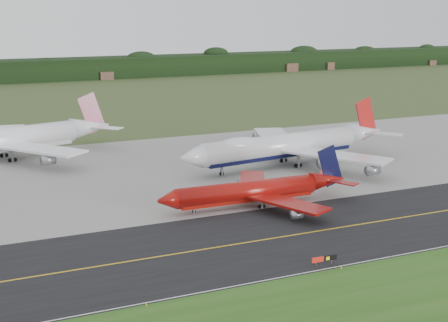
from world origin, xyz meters
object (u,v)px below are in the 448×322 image
(jet_red_737, at_px, (257,191))
(jet_star_tail, at_px, (6,140))
(jet_ba_747, at_px, (287,145))
(taxiway_sign, at_px, (324,259))

(jet_red_737, height_order, jet_star_tail, jet_star_tail)
(jet_ba_747, distance_m, jet_star_tail, 76.65)
(jet_ba_747, bearing_deg, taxiway_sign, -113.60)
(jet_red_737, relative_size, taxiway_sign, 9.41)
(taxiway_sign, bearing_deg, jet_ba_747, 66.40)
(jet_ba_747, height_order, jet_star_tail, jet_star_tail)
(jet_ba_747, relative_size, jet_red_737, 1.51)
(jet_red_737, distance_m, taxiway_sign, 33.14)
(jet_star_tail, bearing_deg, jet_red_737, -54.73)
(jet_star_tail, distance_m, taxiway_sign, 105.14)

